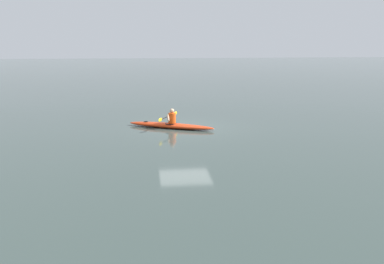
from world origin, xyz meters
TOP-DOWN VIEW (x-y plane):
  - ground_plane at (0.00, 0.00)m, footprint 160.00×160.00m
  - kayak at (0.68, -0.03)m, footprint 4.22×2.50m
  - kayaker at (0.63, -0.00)m, footprint 1.05×2.09m

SIDE VIEW (x-z plane):
  - ground_plane at x=0.00m, z-range 0.00..0.00m
  - kayak at x=0.68m, z-range 0.00..0.24m
  - kayaker at x=0.63m, z-range 0.18..0.89m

